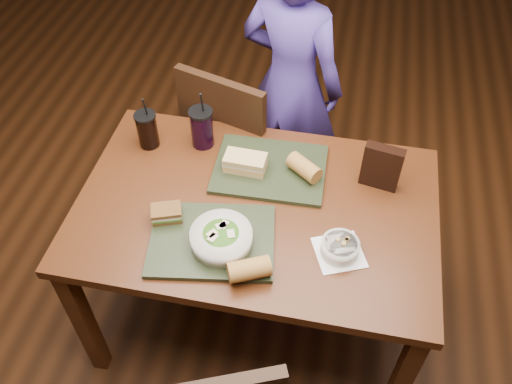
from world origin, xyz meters
TOP-DOWN VIEW (x-y plane):
  - ground at (0.00, 0.00)m, footprint 6.00×6.00m
  - dining_table at (0.00, 0.00)m, footprint 1.30×0.85m
  - chair_far at (-0.24, 0.55)m, footprint 0.52×0.52m
  - diner at (0.00, 0.82)m, footprint 0.59×0.48m
  - tray_near at (-0.11, -0.19)m, footprint 0.46×0.38m
  - tray_far at (0.02, 0.18)m, footprint 0.43×0.33m
  - salad_bowl at (-0.08, -0.21)m, footprint 0.21×0.21m
  - soup_bowl at (0.31, -0.15)m, footprint 0.20×0.20m
  - sandwich_near at (-0.29, -0.13)m, footprint 0.12×0.10m
  - sandwich_far at (-0.07, 0.16)m, footprint 0.16×0.09m
  - baguette_near at (0.04, -0.31)m, footprint 0.15×0.12m
  - baguette_far at (0.15, 0.17)m, footprint 0.14×0.13m
  - cup_cola at (-0.48, 0.24)m, footprint 0.09×0.09m
  - cup_berry at (-0.27, 0.28)m, footprint 0.09×0.09m
  - chip_bag at (0.43, 0.19)m, footprint 0.15×0.07m

SIDE VIEW (x-z plane):
  - ground at x=0.00m, z-range 0.00..0.00m
  - chair_far at x=-0.24m, z-range 0.05..1.00m
  - dining_table at x=0.00m, z-range 0.28..1.03m
  - diner at x=0.00m, z-range 0.00..1.40m
  - tray_near at x=-0.11m, z-range 0.75..0.77m
  - tray_far at x=0.02m, z-range 0.75..0.77m
  - soup_bowl at x=0.31m, z-range 0.75..0.81m
  - sandwich_near at x=-0.29m, z-range 0.77..0.82m
  - sandwich_far at x=-0.07m, z-range 0.77..0.83m
  - baguette_far at x=0.15m, z-range 0.77..0.83m
  - baguette_near at x=0.04m, z-range 0.77..0.84m
  - salad_bowl at x=-0.08m, z-range 0.77..0.84m
  - cup_cola at x=-0.48m, z-range 0.71..0.94m
  - cup_berry at x=-0.27m, z-range 0.71..0.96m
  - chip_bag at x=0.43m, z-range 0.75..0.93m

